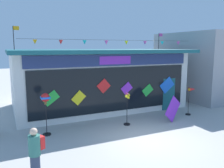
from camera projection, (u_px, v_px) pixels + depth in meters
ground_plane at (147, 140)px, 10.00m from camera, size 80.00×80.00×0.00m
kite_shop_building at (97, 78)px, 15.61m from camera, size 10.86×6.49×5.13m
wind_spinner_far_left at (45, 102)px, 10.36m from camera, size 0.40×0.40×1.93m
wind_spinner_left at (127, 105)px, 11.81m from camera, size 0.36×0.33×1.72m
wind_spinner_center_left at (191, 94)px, 13.66m from camera, size 0.61×0.30×1.63m
person_near_camera at (35, 154)px, 6.74m from camera, size 0.48×0.42×1.68m
display_kite_on_ground at (173, 109)px, 12.55m from camera, size 1.34×0.43×1.34m
neighbour_building at (209, 65)px, 19.02m from camera, size 6.41×6.54×5.04m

